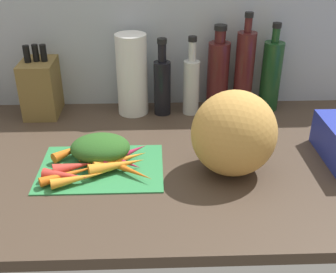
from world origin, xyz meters
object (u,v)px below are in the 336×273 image
carrot_0 (121,160)px  bottle_3 (244,71)px  carrot_10 (125,154)px  carrot_3 (94,149)px  winter_squash (234,134)px  bottle_4 (271,75)px  carrot_5 (73,167)px  carrot_4 (105,151)px  carrot_1 (131,171)px  cutting_board (101,167)px  bottle_1 (191,84)px  carrot_11 (117,165)px  knife_block (42,86)px  bottle_0 (162,85)px  carrot_2 (125,162)px  carrot_7 (70,174)px  carrot_9 (72,150)px  bottle_2 (218,74)px  paper_towel_roll (132,75)px  carrot_8 (78,179)px

carrot_0 → bottle_3: bearing=42.2°
carrot_10 → carrot_3: bearing=157.6°
bottle_3 → winter_squash: bearing=-104.5°
carrot_10 → bottle_4: size_ratio=0.51×
carrot_0 → carrot_5: bearing=-163.8°
bottle_4 → carrot_4: bearing=-149.5°
carrot_5 → bottle_4: bottle_4 is taller
carrot_1 → carrot_3: size_ratio=1.31×
cutting_board → carrot_3: size_ratio=3.21×
carrot_0 → bottle_1: 41.24cm
winter_squash → bottle_3: (10.10, 39.00, 2.79)cm
carrot_11 → knife_block: 48.89cm
carrot_11 → bottle_0: 40.18cm
cutting_board → carrot_2: (6.41, -0.10, 1.50)cm
bottle_1 → carrot_0: bearing=-122.5°
carrot_3 → carrot_7: 13.30cm
carrot_9 → bottle_2: size_ratio=0.42×
carrot_3 → paper_towel_roll: bearing=70.9°
carrot_0 → bottle_4: size_ratio=0.51×
carrot_1 → bottle_1: size_ratio=0.51×
carrot_0 → carrot_8: carrot_0 is taller
bottle_4 → knife_block: bearing=-179.9°
carrot_3 → carrot_5: 10.78cm
carrot_4 → winter_squash: 36.29cm
carrot_11 → bottle_4: bearing=38.6°
carrot_1 → carrot_7: bearing=-176.1°
paper_towel_roll → bottle_1: 20.00cm
carrot_5 → bottle_0: bottle_0 is taller
carrot_4 → winter_squash: size_ratio=0.67×
carrot_7 → bottle_0: 47.97cm
carrot_8 → bottle_0: bottle_0 is taller
carrot_3 → bottle_1: 41.56cm
carrot_3 → carrot_7: bearing=-110.8°
cutting_board → carrot_7: carrot_7 is taller
carrot_9 → carrot_10: size_ratio=0.82×
carrot_5 → carrot_11: bearing=2.1°
paper_towel_roll → carrot_0: bearing=-93.3°
carrot_4 → bottle_4: bearing=30.5°
cutting_board → bottle_2: (36.32, 37.63, 12.33)cm
cutting_board → carrot_5: size_ratio=3.27×
winter_squash → bottle_1: bottle_1 is taller
carrot_1 → carrot_2: bearing=113.9°
carrot_0 → bottle_2: (30.97, 36.89, 10.43)cm
paper_towel_roll → bottle_4: (47.03, 1.37, -1.16)cm
carrot_8 → paper_towel_roll: (12.43, 43.75, 11.42)cm
carrot_3 → bottle_1: bearing=43.1°
carrot_8 → bottle_1: bearing=52.9°
paper_towel_roll → carrot_3: bearing=-109.1°
carrot_1 → bottle_1: bearing=64.3°
bottle_4 → bottle_3: bearing=-175.3°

